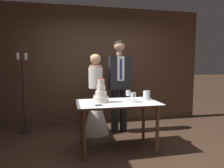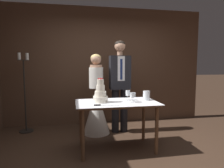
% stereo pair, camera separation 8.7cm
% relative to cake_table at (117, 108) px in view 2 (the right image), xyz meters
% --- Properties ---
extents(ground_plane, '(40.00, 40.00, 0.00)m').
position_rel_cake_table_xyz_m(ground_plane, '(0.05, -0.34, -0.69)').
color(ground_plane, '#422D21').
extents(wall_back, '(4.83, 0.12, 2.72)m').
position_rel_cake_table_xyz_m(wall_back, '(0.05, 1.63, 0.66)').
color(wall_back, '#513828').
rests_on(wall_back, ground_plane).
extents(cake_table, '(1.32, 0.77, 0.80)m').
position_rel_cake_table_xyz_m(cake_table, '(0.00, 0.00, 0.00)').
color(cake_table, brown).
rests_on(cake_table, ground_plane).
extents(tiered_cake, '(0.24, 0.24, 0.39)m').
position_rel_cake_table_xyz_m(tiered_cake, '(-0.26, 0.02, 0.23)').
color(tiered_cake, silver).
rests_on(tiered_cake, cake_table).
extents(cake_knife, '(0.42, 0.07, 0.02)m').
position_rel_cake_table_xyz_m(cake_knife, '(-0.27, -0.24, 0.11)').
color(cake_knife, silver).
rests_on(cake_knife, cake_table).
extents(wine_glass_near, '(0.08, 0.08, 0.17)m').
position_rel_cake_table_xyz_m(wine_glass_near, '(0.22, 0.12, 0.22)').
color(wine_glass_near, silver).
rests_on(wine_glass_near, cake_table).
extents(wine_glass_middle, '(0.07, 0.07, 0.16)m').
position_rel_cake_table_xyz_m(wine_glass_middle, '(0.22, -0.12, 0.22)').
color(wine_glass_middle, silver).
rests_on(wine_glass_middle, cake_table).
extents(wine_glass_far, '(0.07, 0.07, 0.15)m').
position_rel_cake_table_xyz_m(wine_glass_far, '(0.28, -0.00, 0.21)').
color(wine_glass_far, silver).
rests_on(wine_glass_far, cake_table).
extents(hurricane_candle, '(0.12, 0.12, 0.16)m').
position_rel_cake_table_xyz_m(hurricane_candle, '(0.53, 0.06, 0.18)').
color(hurricane_candle, silver).
rests_on(hurricane_candle, cake_table).
extents(bride, '(0.54, 0.54, 1.60)m').
position_rel_cake_table_xyz_m(bride, '(-0.24, 0.84, -0.10)').
color(bride, white).
rests_on(bride, ground_plane).
extents(groom, '(0.41, 0.25, 1.87)m').
position_rel_cake_table_xyz_m(groom, '(0.24, 0.84, 0.37)').
color(groom, black).
rests_on(groom, ground_plane).
extents(candle_stand, '(0.28, 0.28, 1.64)m').
position_rel_cake_table_xyz_m(candle_stand, '(-1.68, 1.21, 0.08)').
color(candle_stand, black).
rests_on(candle_stand, ground_plane).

